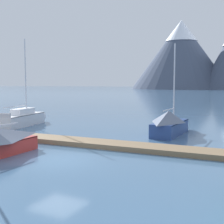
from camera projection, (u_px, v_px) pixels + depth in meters
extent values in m
plane|color=#426689|center=(58.00, 159.00, 15.91)|extent=(700.00, 700.00, 0.00)
cone|color=#424C60|center=(181.00, 55.00, 225.59)|extent=(72.66, 72.66, 50.47)
cone|color=white|center=(181.00, 31.00, 223.96)|extent=(23.67, 23.67, 15.66)
cube|color=#846B4C|center=(97.00, 143.00, 19.41)|extent=(26.69, 3.60, 0.30)
cylinder|color=#38383D|center=(91.00, 146.00, 18.71)|extent=(25.52, 1.94, 0.24)
cylinder|color=#38383D|center=(103.00, 142.00, 20.12)|extent=(25.52, 1.94, 0.24)
cube|color=silver|center=(22.00, 120.00, 28.46)|extent=(2.64, 5.88, 1.10)
ellipsoid|color=silver|center=(39.00, 117.00, 31.44)|extent=(1.58, 1.81, 1.04)
cube|color=slate|center=(22.00, 115.00, 28.41)|extent=(2.66, 5.78, 0.06)
cylinder|color=silver|center=(26.00, 77.00, 28.79)|extent=(0.10, 0.10, 7.05)
cylinder|color=silver|center=(16.00, 106.00, 27.40)|extent=(0.79, 3.39, 0.08)
cube|color=white|center=(23.00, 111.00, 28.52)|extent=(1.56, 2.72, 0.54)
cube|color=silver|center=(4.00, 115.00, 25.75)|extent=(1.35, 0.38, 0.36)
cube|color=navy|center=(170.00, 128.00, 23.55)|extent=(1.72, 4.97, 1.04)
ellipsoid|color=navy|center=(179.00, 124.00, 25.99)|extent=(1.42, 1.68, 0.99)
cube|color=#121D39|center=(170.00, 122.00, 23.50)|extent=(1.76, 4.87, 0.06)
cylinder|color=silver|center=(174.00, 82.00, 24.08)|extent=(0.10, 0.10, 6.06)
cylinder|color=silver|center=(169.00, 110.00, 23.09)|extent=(0.12, 2.69, 0.08)
pyramid|color=slate|center=(169.00, 116.00, 23.13)|extent=(1.95, 3.99, 0.86)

